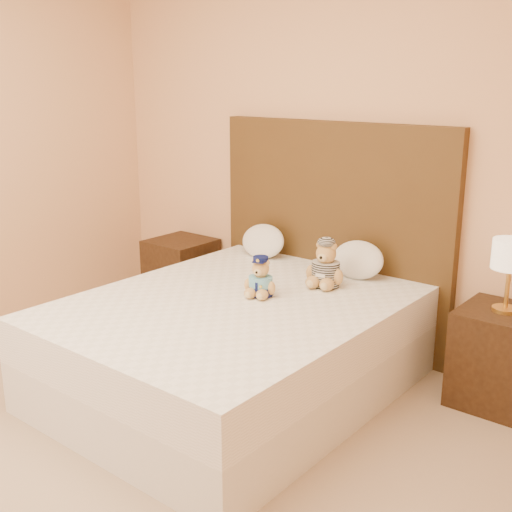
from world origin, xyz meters
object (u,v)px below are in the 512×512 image
(teddy_police, at_px, (261,277))
(pillow_right, at_px, (358,258))
(lamp, at_px, (511,258))
(teddy_prisoner, at_px, (326,264))
(bed, at_px, (235,345))
(nightstand_left, at_px, (181,274))
(pillow_left, at_px, (263,240))
(nightstand_right, at_px, (500,358))

(teddy_police, xyz_separation_m, pillow_right, (0.25, 0.67, 0.01))
(lamp, bearing_deg, teddy_prisoner, -165.92)
(bed, distance_m, teddy_police, 0.43)
(nightstand_left, xyz_separation_m, lamp, (2.50, 0.00, 0.57))
(lamp, relative_size, teddy_police, 1.71)
(nightstand_left, xyz_separation_m, teddy_police, (1.31, -0.64, 0.39))
(bed, relative_size, teddy_prisoner, 7.11)
(pillow_left, bearing_deg, pillow_right, 0.00)
(pillow_right, bearing_deg, lamp, -1.83)
(nightstand_left, height_order, teddy_police, teddy_police)
(nightstand_left, relative_size, pillow_left, 1.56)
(bed, distance_m, teddy_prisoner, 0.73)
(bed, bearing_deg, teddy_police, 68.92)
(bed, distance_m, pillow_right, 0.97)
(teddy_prisoner, distance_m, pillow_left, 0.76)
(lamp, bearing_deg, bed, -147.38)
(teddy_police, bearing_deg, teddy_prisoner, 48.30)
(bed, xyz_separation_m, teddy_prisoner, (0.25, 0.55, 0.42))
(teddy_prisoner, distance_m, pillow_right, 0.29)
(nightstand_left, distance_m, teddy_police, 1.51)
(nightstand_right, xyz_separation_m, teddy_prisoner, (-1.00, -0.25, 0.42))
(teddy_police, relative_size, pillow_right, 0.66)
(nightstand_left, bearing_deg, pillow_right, 1.10)
(nightstand_right, xyz_separation_m, pillow_left, (-1.70, 0.03, 0.40))
(nightstand_right, bearing_deg, pillow_right, 178.17)
(bed, relative_size, lamp, 5.00)
(bed, distance_m, lamp, 1.59)
(nightstand_left, bearing_deg, teddy_police, -25.97)
(teddy_prisoner, bearing_deg, pillow_left, 149.18)
(nightstand_right, distance_m, teddy_police, 1.40)
(nightstand_right, relative_size, pillow_left, 1.56)
(teddy_prisoner, xyz_separation_m, pillow_left, (-0.71, 0.28, -0.02))
(lamp, bearing_deg, pillow_right, 178.17)
(pillow_left, bearing_deg, teddy_police, -52.47)
(bed, bearing_deg, pillow_left, 118.57)
(pillow_left, distance_m, pillow_right, 0.76)
(nightstand_right, distance_m, pillow_right, 1.02)
(teddy_prisoner, xyz_separation_m, pillow_right, (0.06, 0.28, -0.02))
(teddy_prisoner, height_order, pillow_right, teddy_prisoner)
(nightstand_right, relative_size, teddy_police, 2.35)
(nightstand_right, height_order, pillow_right, pillow_right)
(teddy_prisoner, bearing_deg, nightstand_right, 4.91)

